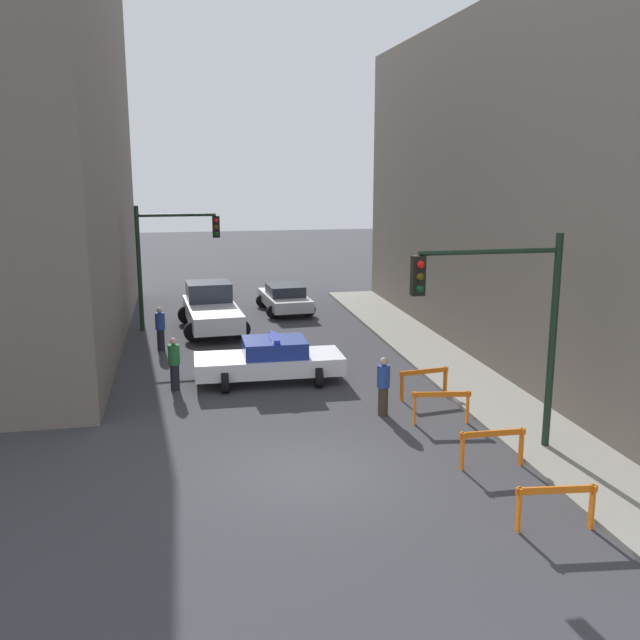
% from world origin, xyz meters
% --- Properties ---
extents(ground_plane, '(120.00, 120.00, 0.00)m').
position_xyz_m(ground_plane, '(0.00, 0.00, 0.00)').
color(ground_plane, '#38383D').
extents(sidewalk_right, '(2.40, 44.00, 0.12)m').
position_xyz_m(sidewalk_right, '(6.20, 0.00, 0.06)').
color(sidewalk_right, gray).
rests_on(sidewalk_right, ground_plane).
extents(traffic_light_near, '(3.64, 0.35, 5.20)m').
position_xyz_m(traffic_light_near, '(4.73, 0.24, 3.53)').
color(traffic_light_near, black).
rests_on(traffic_light_near, sidewalk_right).
extents(traffic_light_far, '(3.44, 0.35, 5.20)m').
position_xyz_m(traffic_light_far, '(-3.30, 15.28, 3.40)').
color(traffic_light_far, black).
rests_on(traffic_light_far, ground_plane).
extents(police_car, '(4.72, 2.39, 1.52)m').
position_xyz_m(police_car, '(-0.02, 7.08, 0.72)').
color(police_car, white).
rests_on(police_car, ground_plane).
extents(white_truck, '(2.88, 5.52, 1.90)m').
position_xyz_m(white_truck, '(-1.52, 14.91, 0.91)').
color(white_truck, silver).
rests_on(white_truck, ground_plane).
extents(parked_car_near, '(2.47, 4.42, 1.31)m').
position_xyz_m(parked_car_near, '(2.05, 17.96, 0.67)').
color(parked_car_near, silver).
rests_on(parked_car_near, ground_plane).
extents(pedestrian_crossing, '(0.48, 0.48, 1.66)m').
position_xyz_m(pedestrian_crossing, '(-3.03, 6.82, 0.86)').
color(pedestrian_crossing, black).
rests_on(pedestrian_crossing, ground_plane).
extents(pedestrian_corner, '(0.44, 0.44, 1.66)m').
position_xyz_m(pedestrian_corner, '(-3.56, 11.79, 0.86)').
color(pedestrian_corner, black).
rests_on(pedestrian_corner, ground_plane).
extents(pedestrian_sidewalk, '(0.50, 0.50, 1.66)m').
position_xyz_m(pedestrian_sidewalk, '(2.67, 3.39, 0.86)').
color(pedestrian_sidewalk, '#382D23').
rests_on(pedestrian_sidewalk, ground_plane).
extents(barrier_front, '(1.60, 0.32, 0.90)m').
position_xyz_m(barrier_front, '(4.12, -3.42, 0.62)').
color(barrier_front, orange).
rests_on(barrier_front, ground_plane).
extents(barrier_mid, '(1.60, 0.19, 0.90)m').
position_xyz_m(barrier_mid, '(4.16, -0.48, 0.62)').
color(barrier_mid, orange).
rests_on(barrier_mid, ground_plane).
extents(barrier_back, '(1.59, 0.38, 0.90)m').
position_xyz_m(barrier_back, '(4.01, 2.42, 0.62)').
color(barrier_back, orange).
rests_on(barrier_back, ground_plane).
extents(barrier_corner, '(1.59, 0.37, 0.90)m').
position_xyz_m(barrier_corner, '(4.27, 4.56, 0.62)').
color(barrier_corner, orange).
rests_on(barrier_corner, ground_plane).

